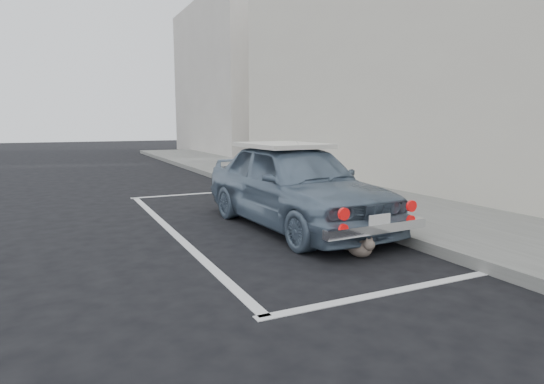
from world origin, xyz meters
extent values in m
plane|color=black|center=(0.00, 0.00, 0.00)|extent=(80.00, 80.00, 0.00)
cube|color=slate|center=(3.20, 2.00, 0.07)|extent=(2.80, 40.00, 0.15)
cube|color=beige|center=(6.35, 4.00, 3.50)|extent=(3.50, 18.00, 7.00)
cube|color=black|center=(4.66, 4.00, 1.40)|extent=(0.10, 16.00, 2.40)
cube|color=white|center=(4.66, 7.60, 4.60)|extent=(0.10, 2.00, 1.60)
cube|color=#124899|center=(4.66, 10.00, 4.60)|extent=(0.10, 2.00, 1.60)
cube|color=beige|center=(6.35, 20.00, 4.00)|extent=(3.50, 10.00, 8.00)
cube|color=silver|center=(0.50, -0.50, 0.00)|extent=(3.00, 0.12, 0.01)
cube|color=silver|center=(0.50, 6.50, 0.00)|extent=(3.00, 0.12, 0.01)
cube|color=silver|center=(-0.90, 3.00, 0.00)|extent=(0.12, 7.00, 0.01)
imported|color=slate|center=(0.99, 2.48, 0.69)|extent=(1.83, 4.14, 1.39)
cube|color=silver|center=(0.97, 2.89, 1.32)|extent=(1.22, 1.60, 0.07)
cube|color=silver|center=(1.09, 0.50, 0.38)|extent=(1.56, 0.19, 0.12)
cube|color=white|center=(1.09, 0.46, 0.48)|extent=(0.33, 0.04, 0.17)
cylinder|color=red|center=(0.55, 0.45, 0.62)|extent=(0.15, 0.05, 0.15)
cylinder|color=red|center=(1.63, 0.50, 0.62)|extent=(0.15, 0.05, 0.15)
cylinder|color=red|center=(0.55, 0.45, 0.44)|extent=(0.12, 0.05, 0.12)
cylinder|color=red|center=(1.63, 0.50, 0.44)|extent=(0.12, 0.05, 0.12)
ellipsoid|color=#78665B|center=(0.93, 0.64, 0.12)|extent=(0.29, 0.40, 0.23)
sphere|color=#78665B|center=(0.95, 0.47, 0.20)|extent=(0.15, 0.15, 0.15)
cone|color=#78665B|center=(0.91, 0.47, 0.27)|extent=(0.05, 0.05, 0.06)
cone|color=#78665B|center=(0.99, 0.48, 0.27)|extent=(0.05, 0.05, 0.06)
cylinder|color=#78665B|center=(0.96, 0.84, 0.04)|extent=(0.15, 0.23, 0.03)
camera|label=1|loc=(-2.47, -3.90, 1.68)|focal=30.00mm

